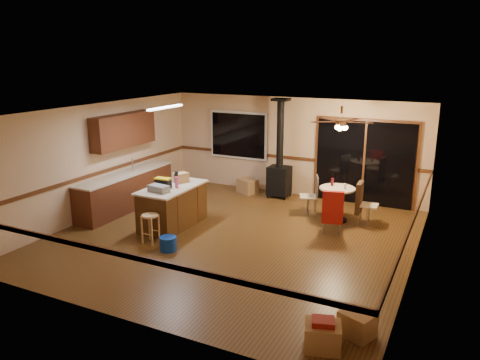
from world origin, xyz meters
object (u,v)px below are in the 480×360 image
Objects in this scene: toolbox_grey at (159,188)px; blue_bucket at (168,244)px; box_under_window at (247,186)px; box_corner_a at (322,336)px; kitchen_island at (173,206)px; toolbox_black at (163,183)px; chair_right at (360,198)px; chair_near at (333,207)px; bar_stool at (151,229)px; wood_stove at (279,170)px; dining_table at (337,198)px; box_corner_b at (357,324)px; chair_left at (313,191)px.

blue_bucket is (0.71, -0.73, -0.83)m from toolbox_grey.
box_corner_a is (3.87, -5.93, -0.02)m from box_under_window.
blue_bucket is (0.68, -1.18, -0.31)m from kitchen_island.
chair_right is (3.78, 2.11, -0.40)m from toolbox_black.
chair_near is 1.41× the size of box_under_window.
toolbox_grey reaches higher than bar_stool.
wood_stove reaches higher than box_under_window.
blue_bucket is 4.35m from chair_right.
dining_table reaches higher than box_corner_b.
chair_right is at bearing 33.09° from toolbox_grey.
box_corner_b is at bearing -27.88° from kitchen_island.
box_corner_a is at bearing -76.21° from chair_near.
chair_left reaches higher than bar_stool.
bar_stool is 0.85× the size of chair_right.
toolbox_grey reaches higher than box_corner_b.
blue_bucket is at bearing -17.49° from bar_stool.
chair_left is at bearing 52.03° from bar_stool.
box_corner_a is at bearing -83.01° from chair_right.
chair_right reaches higher than dining_table.
blue_bucket is at bearing -59.97° from kitchen_island.
kitchen_island reaches higher than box_corner_a.
toolbox_grey is at bearing -96.82° from box_under_window.
chair_right is (3.69, 2.40, -0.37)m from toolbox_grey.
toolbox_grey is at bearing -155.89° from chair_near.
chair_left is 0.75× the size of chair_right.
bar_stool is 1.13× the size of chair_left.
box_under_window reaches higher than box_corner_b.
chair_right is at bearing -17.98° from box_under_window.
toolbox_grey is at bearing -72.70° from toolbox_black.
dining_table is 1.14× the size of chair_near.
wood_stove reaches higher than kitchen_island.
kitchen_island is 4.15m from chair_right.
chair_near reaches higher than blue_bucket.
dining_table is at bearing 44.34° from bar_stool.
wood_stove is 5.51× the size of box_corner_a.
bar_stool reaches higher than box_under_window.
wood_stove is 1.05m from box_under_window.
kitchen_island is at bearing -113.09° from wood_stove.
wood_stove reaches higher than blue_bucket.
toolbox_grey is 0.95× the size of box_corner_a.
toolbox_black is 3.48m from chair_left.
kitchen_island is 5.06× the size of blue_bucket.
chair_right reaches higher than kitchen_island.
kitchen_island reaches higher than box_corner_b.
blue_bucket is 0.63× the size of chair_left.
box_under_window is at bearing 123.12° from box_corner_a.
box_under_window is 1.09× the size of box_corner_a.
dining_table reaches higher than box_under_window.
toolbox_grey is at bearing -110.74° from wood_stove.
chair_left is (2.54, 2.05, 0.14)m from kitchen_island.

